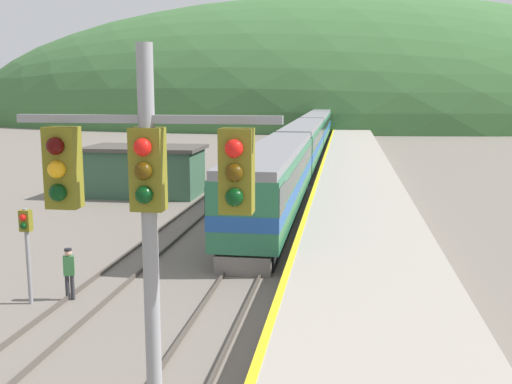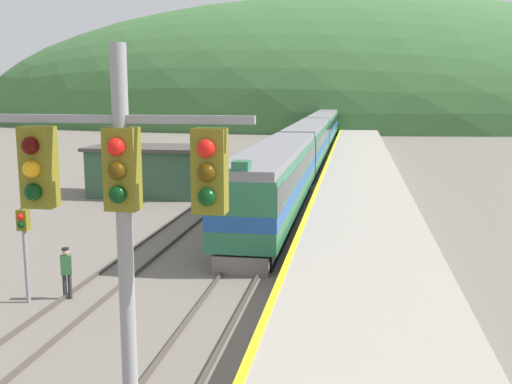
# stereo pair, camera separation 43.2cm
# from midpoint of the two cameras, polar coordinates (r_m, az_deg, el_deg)

# --- Properties ---
(track_main) EXTENTS (1.52, 180.00, 0.16)m
(track_main) POSITION_cam_midpoint_polar(r_m,az_deg,el_deg) (72.47, 5.28, 4.03)
(track_main) COLOR #4C443D
(track_main) RESTS_ON ground
(track_siding) EXTENTS (1.52, 180.00, 0.16)m
(track_siding) POSITION_cam_midpoint_polar(r_m,az_deg,el_deg) (72.89, 1.51, 4.10)
(track_siding) COLOR #4C443D
(track_siding) RESTS_ON ground
(platform) EXTENTS (5.85, 140.00, 0.96)m
(platform) POSITION_cam_midpoint_polar(r_m,az_deg,el_deg) (52.44, 9.22, 2.24)
(platform) COLOR #9E9689
(platform) RESTS_ON ground
(distant_hills) EXTENTS (166.62, 74.98, 53.54)m
(distant_hills) POSITION_cam_midpoint_polar(r_m,az_deg,el_deg) (133.83, 6.81, 6.54)
(distant_hills) COLOR #3D6B38
(distant_hills) RESTS_ON ground
(station_shed) EXTENTS (7.90, 4.71, 3.38)m
(station_shed) POSITION_cam_midpoint_polar(r_m,az_deg,el_deg) (41.69, -10.80, 2.02)
(station_shed) COLOR #385B42
(station_shed) RESTS_ON ground
(express_train_lead_car) EXTENTS (2.90, 21.57, 4.48)m
(express_train_lead_car) POSITION_cam_midpoint_polar(r_m,az_deg,el_deg) (33.08, 1.38, 1.17)
(express_train_lead_car) COLOR black
(express_train_lead_car) RESTS_ON ground
(carriage_second) EXTENTS (2.89, 22.45, 4.12)m
(carriage_second) POSITION_cam_midpoint_polar(r_m,az_deg,el_deg) (55.95, 4.34, 4.62)
(carriage_second) COLOR black
(carriage_second) RESTS_ON ground
(carriage_third) EXTENTS (2.89, 22.45, 4.12)m
(carriage_third) POSITION_cam_midpoint_polar(r_m,az_deg,el_deg) (79.18, 5.59, 6.07)
(carriage_third) COLOR black
(carriage_third) RESTS_ON ground
(carriage_fourth) EXTENTS (2.89, 22.45, 4.12)m
(carriage_fourth) POSITION_cam_midpoint_polar(r_m,az_deg,el_deg) (102.45, 6.28, 6.86)
(carriage_fourth) COLOR black
(carriage_fourth) RESTS_ON ground
(signal_mast_main) EXTENTS (3.30, 0.42, 7.69)m
(signal_mast_main) POSITION_cam_midpoint_polar(r_m,az_deg,el_deg) (7.60, -11.71, -4.62)
(signal_mast_main) COLOR gray
(signal_mast_main) RESTS_ON ground
(signal_post_siding) EXTENTS (0.36, 0.42, 3.28)m
(signal_post_siding) POSITION_cam_midpoint_polar(r_m,az_deg,el_deg) (21.39, -21.57, -3.89)
(signal_post_siding) COLOR gray
(signal_post_siding) RESTS_ON ground
(track_worker) EXTENTS (0.42, 0.34, 1.82)m
(track_worker) POSITION_cam_midpoint_polar(r_m,az_deg,el_deg) (21.68, -17.93, -7.12)
(track_worker) COLOR #2D2D33
(track_worker) RESTS_ON ground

